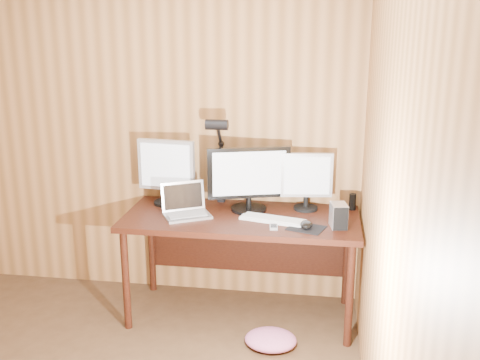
% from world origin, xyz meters
% --- Properties ---
extents(desk, '(1.60, 0.70, 0.75)m').
position_xyz_m(desk, '(0.93, 1.70, 0.63)').
color(desk, black).
rests_on(desk, floor).
extents(monitor_center, '(0.56, 0.25, 0.45)m').
position_xyz_m(monitor_center, '(0.96, 1.76, 0.99)').
color(monitor_center, black).
rests_on(monitor_center, desk).
extents(monitor_left, '(0.42, 0.20, 0.47)m').
position_xyz_m(monitor_left, '(0.36, 1.82, 1.01)').
color(monitor_left, black).
rests_on(monitor_left, desk).
extents(monitor_right, '(0.36, 0.17, 0.41)m').
position_xyz_m(monitor_right, '(1.36, 1.84, 0.97)').
color(monitor_right, black).
rests_on(monitor_right, desk).
extents(laptop, '(0.38, 0.35, 0.22)m').
position_xyz_m(laptop, '(0.55, 1.60, 0.80)').
color(laptop, silver).
rests_on(laptop, desk).
extents(keyboard, '(0.45, 0.23, 0.02)m').
position_xyz_m(keyboard, '(1.15, 1.57, 0.76)').
color(keyboard, white).
rests_on(keyboard, desk).
extents(mousepad, '(0.27, 0.24, 0.00)m').
position_xyz_m(mousepad, '(1.38, 1.46, 0.75)').
color(mousepad, black).
rests_on(mousepad, desk).
extents(mouse, '(0.11, 0.14, 0.04)m').
position_xyz_m(mouse, '(1.38, 1.46, 0.77)').
color(mouse, black).
rests_on(mouse, mousepad).
extents(hard_drive, '(0.12, 0.16, 0.16)m').
position_xyz_m(hard_drive, '(1.58, 1.51, 0.83)').
color(hard_drive, silver).
rests_on(hard_drive, desk).
extents(phone, '(0.06, 0.11, 0.01)m').
position_xyz_m(phone, '(1.17, 1.44, 0.76)').
color(phone, silver).
rests_on(phone, desk).
extents(speaker, '(0.05, 0.05, 0.12)m').
position_xyz_m(speaker, '(1.69, 1.88, 0.81)').
color(speaker, black).
rests_on(speaker, desk).
extents(desk_lamp, '(0.15, 0.22, 0.68)m').
position_xyz_m(desk_lamp, '(0.74, 1.85, 1.17)').
color(desk_lamp, black).
rests_on(desk_lamp, desk).
extents(fabric_pile, '(0.36, 0.30, 0.11)m').
position_xyz_m(fabric_pile, '(1.18, 1.24, 0.05)').
color(fabric_pile, '#BD5B85').
rests_on(fabric_pile, floor).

